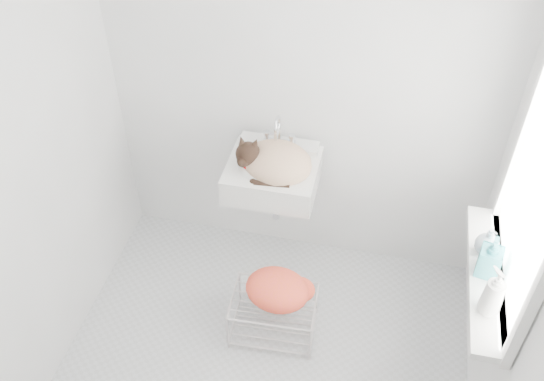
% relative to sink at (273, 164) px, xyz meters
% --- Properties ---
extents(floor, '(2.20, 2.00, 0.02)m').
position_rel_sink_xyz_m(floor, '(0.11, -0.74, -0.85)').
color(floor, '#AAACAD').
rests_on(floor, ground).
extents(back_wall, '(2.20, 0.02, 2.50)m').
position_rel_sink_xyz_m(back_wall, '(0.11, 0.26, 0.40)').
color(back_wall, white).
rests_on(back_wall, ground).
extents(right_wall, '(0.02, 2.00, 2.50)m').
position_rel_sink_xyz_m(right_wall, '(1.21, -0.74, 0.40)').
color(right_wall, white).
rests_on(right_wall, ground).
extents(left_wall, '(0.02, 2.00, 2.50)m').
position_rel_sink_xyz_m(left_wall, '(-0.99, -0.74, 0.40)').
color(left_wall, white).
rests_on(left_wall, ground).
extents(window_glass, '(0.01, 0.80, 1.00)m').
position_rel_sink_xyz_m(window_glass, '(1.19, -0.54, 0.50)').
color(window_glass, white).
rests_on(window_glass, right_wall).
extents(window_frame, '(0.04, 0.90, 1.10)m').
position_rel_sink_xyz_m(window_frame, '(1.18, -0.54, 0.50)').
color(window_frame, white).
rests_on(window_frame, right_wall).
extents(windowsill, '(0.16, 0.88, 0.04)m').
position_rel_sink_xyz_m(windowsill, '(1.12, -0.54, -0.02)').
color(windowsill, white).
rests_on(windowsill, right_wall).
extents(sink, '(0.49, 0.43, 0.20)m').
position_rel_sink_xyz_m(sink, '(0.00, 0.00, 0.00)').
color(sink, white).
rests_on(sink, back_wall).
extents(faucet, '(0.18, 0.13, 0.18)m').
position_rel_sink_xyz_m(faucet, '(-0.00, 0.18, 0.14)').
color(faucet, silver).
rests_on(faucet, sink).
extents(cat, '(0.43, 0.37, 0.25)m').
position_rel_sink_xyz_m(cat, '(0.01, -0.02, 0.04)').
color(cat, '#CCAF90').
rests_on(cat, sink).
extents(wire_rack, '(0.48, 0.35, 0.28)m').
position_rel_sink_xyz_m(wire_rack, '(0.11, -0.46, -0.70)').
color(wire_rack, beige).
rests_on(wire_rack, floor).
extents(towel, '(0.40, 0.32, 0.15)m').
position_rel_sink_xyz_m(towel, '(0.13, -0.45, -0.54)').
color(towel, '#EA6C00').
rests_on(towel, wire_rack).
extents(bottle_a, '(0.11, 0.11, 0.21)m').
position_rel_sink_xyz_m(bottle_a, '(1.11, -0.75, 0.00)').
color(bottle_a, white).
rests_on(bottle_a, windowsill).
extents(bottle_b, '(0.11, 0.12, 0.22)m').
position_rel_sink_xyz_m(bottle_b, '(1.11, -0.53, 0.00)').
color(bottle_b, teal).
rests_on(bottle_b, windowsill).
extents(bottle_c, '(0.16, 0.16, 0.15)m').
position_rel_sink_xyz_m(bottle_c, '(1.11, -0.40, 0.00)').
color(bottle_c, '#A6B4C0').
rests_on(bottle_c, windowsill).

